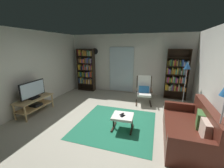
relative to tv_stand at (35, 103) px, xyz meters
name	(u,v)px	position (x,y,z in m)	size (l,w,h in m)	color
ground_plane	(106,122)	(2.35, 0.15, -0.33)	(7.02, 7.02, 0.00)	#ABA693
wall_back	(128,64)	(2.35, 3.05, 0.97)	(5.60, 0.06, 2.60)	silver
wall_left	(26,72)	(-0.35, 0.15, 0.97)	(0.06, 6.00, 2.60)	silver
glass_door_panel	(121,70)	(2.05, 2.99, 0.72)	(1.10, 0.01, 2.00)	silver
area_rug	(116,124)	(2.65, 0.13, -0.33)	(2.04, 2.12, 0.01)	#226F50
tv_stand	(35,103)	(0.00, 0.00, 0.00)	(0.51, 1.20, 0.50)	tan
television	(33,90)	(0.00, 0.00, 0.43)	(0.20, 0.91, 0.54)	black
bookshelf_near_tv	(86,69)	(0.38, 2.79, 0.71)	(0.81, 0.30, 1.97)	black
bookshelf_near_sofa	(176,75)	(4.35, 2.84, 0.63)	(0.83, 0.30, 1.99)	black
leather_sofa	(190,130)	(4.42, -0.11, -0.02)	(0.92, 1.79, 0.87)	#522319
lounge_armchair	(144,89)	(3.20, 1.95, 0.20)	(0.65, 0.72, 1.02)	black
ottoman	(123,118)	(2.88, -0.05, -0.01)	(0.55, 0.51, 0.39)	white
tv_remote	(122,114)	(2.84, -0.01, 0.06)	(0.04, 0.14, 0.02)	black
cell_phone	(123,116)	(2.89, -0.09, 0.06)	(0.07, 0.14, 0.01)	black
floor_lamp_by_shelf	(187,69)	(4.58, 2.11, 0.99)	(0.22, 0.22, 1.59)	#A5A5AD
wall_clock	(95,51)	(0.78, 2.98, 1.52)	(0.29, 0.03, 0.29)	silver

